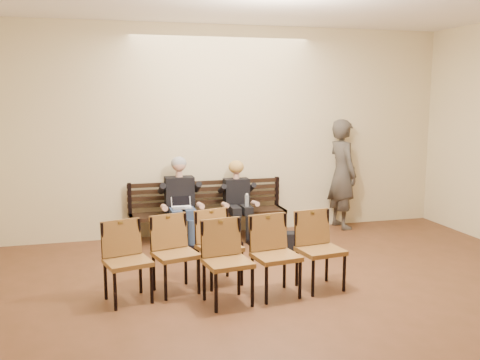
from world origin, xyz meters
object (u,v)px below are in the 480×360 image
object	(u,v)px
passerby	(342,166)
chair_row_front	(276,257)
laptop	(182,210)
chair_row_back	(176,255)
water_bottle	(247,207)
seated_man	(180,200)
seated_woman	(238,203)
bag	(286,241)
bench	(209,225)

from	to	relation	value
passerby	chair_row_front	world-z (taller)	passerby
laptop	chair_row_back	world-z (taller)	chair_row_back
water_bottle	chair_row_front	world-z (taller)	chair_row_front
seated_man	laptop	xyz separation A→B (m)	(-0.00, -0.17, -0.12)
seated_woman	laptop	size ratio (longest dim) A/B	3.78
bag	chair_row_back	world-z (taller)	chair_row_back
seated_woman	chair_row_back	distance (m)	2.57
bag	chair_row_back	size ratio (longest dim) A/B	0.21
bag	laptop	bearing A→B (deg)	157.56
seated_woman	laptop	world-z (taller)	seated_woman
seated_man	passerby	xyz separation A→B (m)	(2.93, 0.22, 0.43)
water_bottle	bag	bearing A→B (deg)	-51.31
bench	passerby	world-z (taller)	passerby
bag	water_bottle	bearing A→B (deg)	128.69
chair_row_back	seated_man	bearing A→B (deg)	65.13
water_bottle	passerby	distance (m)	2.01
laptop	bag	world-z (taller)	laptop
seated_man	bag	bearing A→B (deg)	-27.90
seated_man	chair_row_back	distance (m)	2.23
seated_man	passerby	distance (m)	2.97
bag	passerby	bearing A→B (deg)	35.54
seated_man	chair_row_front	size ratio (longest dim) A/B	0.80
chair_row_front	passerby	bearing A→B (deg)	44.22
bench	bag	xyz separation A→B (m)	(1.02, -0.92, -0.10)
seated_man	chair_row_front	bearing A→B (deg)	-74.64
bench	seated_woman	bearing A→B (deg)	-14.30
bag	chair_row_back	xyz separation A→B (m)	(-1.91, -1.39, 0.34)
water_bottle	chair_row_back	xyz separation A→B (m)	(-1.45, -1.96, -0.09)
chair_row_back	laptop	bearing A→B (deg)	64.29
passerby	chair_row_front	size ratio (longest dim) A/B	1.30
bag	chair_row_back	distance (m)	2.38
seated_woman	laptop	xyz separation A→B (m)	(-0.95, -0.17, -0.03)
water_bottle	bag	distance (m)	0.85
seated_man	water_bottle	world-z (taller)	seated_man
seated_man	chair_row_back	xyz separation A→B (m)	(-0.40, -2.18, -0.22)
passerby	chair_row_back	bearing A→B (deg)	120.02
passerby	bag	bearing A→B (deg)	119.76
water_bottle	chair_row_front	size ratio (longest dim) A/B	0.13
laptop	bag	xyz separation A→B (m)	(1.51, -0.62, -0.44)
seated_man	seated_woman	bearing A→B (deg)	0.00
passerby	chair_row_front	xyz separation A→B (m)	(-2.21, -2.83, -0.64)
chair_row_front	chair_row_back	xyz separation A→B (m)	(-1.12, 0.43, -0.01)
chair_row_front	water_bottle	bearing A→B (deg)	74.46
seated_woman	laptop	bearing A→B (deg)	-169.62
bench	water_bottle	world-z (taller)	water_bottle
seated_man	passerby	world-z (taller)	passerby
seated_woman	passerby	world-z (taller)	passerby
chair_row_front	chair_row_back	bearing A→B (deg)	151.45
bench	chair_row_back	size ratio (longest dim) A/B	1.56
bag	chair_row_front	size ratio (longest dim) A/B	0.20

